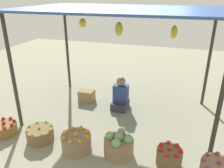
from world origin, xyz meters
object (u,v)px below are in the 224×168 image
Objects in this scene: basket_cabbages at (119,145)px; wooden_crate_near_vendor at (87,96)px; basket_red_tomatoes at (169,157)px; basket_red_apples at (5,128)px; basket_oranges at (76,142)px; vendor_person at (121,96)px; basket_limes at (40,134)px.

basket_cabbages reaches higher than wooden_crate_near_vendor.
basket_red_tomatoes is 2.76m from wooden_crate_near_vendor.
wooden_crate_near_vendor is at bearing 62.35° from basket_red_apples.
basket_oranges is 1.03× the size of basket_cabbages.
vendor_person is 1.54× the size of basket_cabbages.
vendor_person reaches higher than basket_red_tomatoes.
basket_red_apples is 2.29m from basket_cabbages.
vendor_person is at bearing 42.35° from basket_red_apples.
basket_red_apples is (-1.87, -1.70, -0.18)m from vendor_person.
basket_oranges is at bearing -172.42° from basket_cabbages.
vendor_person reaches higher than basket_cabbages.
basket_cabbages is at bearing 7.58° from basket_oranges.
basket_red_apples is 0.88× the size of basket_oranges.
basket_oranges is 1.37× the size of wooden_crate_near_vendor.
basket_red_tomatoes is (1.26, -1.60, -0.15)m from vendor_person.
basket_cabbages is at bearing -75.29° from vendor_person.
basket_red_tomatoes is (0.83, 0.00, -0.03)m from basket_cabbages.
basket_red_apples is 1.54m from basket_oranges.
basket_red_apples is at bearing -137.65° from vendor_person.
basket_oranges reaches higher than wooden_crate_near_vendor.
basket_cabbages reaches higher than basket_limes.
basket_cabbages is (1.51, 0.06, 0.06)m from basket_limes.
basket_red_apples is at bearing -177.61° from basket_cabbages.
basket_red_tomatoes is at bearing 1.82° from basket_red_apples.
vendor_person is 1.50× the size of basket_oranges.
basket_red_tomatoes is (3.12, 0.10, 0.04)m from basket_red_apples.
basket_cabbages is 1.34× the size of wooden_crate_near_vendor.
vendor_person is at bearing 128.10° from basket_red_tomatoes.
vendor_person is 0.94m from wooden_crate_near_vendor.
basket_cabbages is (0.42, -1.61, -0.11)m from vendor_person.
basket_oranges is 1.28× the size of basket_red_tomatoes.
basket_limes is 1.51m from basket_cabbages.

